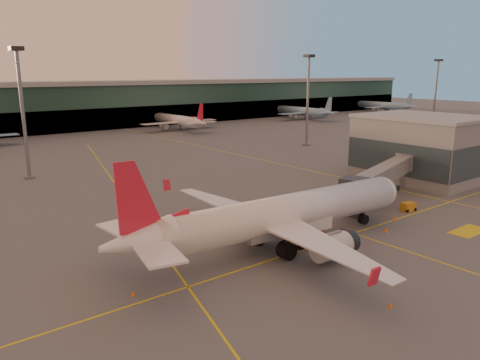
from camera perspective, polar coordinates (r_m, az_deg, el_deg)
ground at (r=57.62m, az=14.43°, el=-8.66°), size 600.00×600.00×0.00m
taxi_markings at (r=87.01m, az=-12.62°, el=-1.17°), size 100.12×173.00×0.01m
terminal at (r=179.48m, az=-24.33°, el=8.04°), size 400.00×20.00×17.60m
gate_building at (r=99.69m, az=21.31°, el=3.74°), size 18.40×22.40×12.60m
mast_west_near at (r=100.88m, az=-25.05°, el=8.42°), size 2.40×2.40×25.60m
mast_east_near at (r=136.01m, az=8.28°, el=10.38°), size 2.40×2.40×25.60m
mast_east_far at (r=199.01m, az=22.79°, el=10.33°), size 2.40×2.40×25.60m
distant_aircraft_row at (r=160.78m, az=-18.20°, el=4.94°), size 350.00×34.00×13.00m
main_airplane at (r=55.92m, az=4.68°, el=-4.42°), size 42.44×38.24×12.81m
jet_bridge at (r=81.50m, az=17.50°, el=0.74°), size 28.73×11.47×6.19m
catering_truck at (r=58.46m, az=8.03°, el=-5.10°), size 6.64×3.46×4.97m
gpu_cart at (r=76.46m, az=19.84°, el=-3.11°), size 2.40×1.59×1.33m
pushback_tug at (r=77.77m, az=16.20°, el=-2.57°), size 3.48×2.48×1.62m
cone_nose at (r=71.42m, az=18.34°, el=-4.40°), size 0.50×0.50×0.64m
cone_tail at (r=47.16m, az=-12.91°, el=-13.32°), size 0.38×0.38×0.48m
cone_wing_right at (r=46.06m, az=17.92°, el=-14.28°), size 0.42×0.42×0.54m
cone_wing_left at (r=70.09m, az=-4.55°, el=-4.13°), size 0.40×0.40×0.51m
cone_fwd at (r=65.91m, az=17.40°, el=-5.78°), size 0.50×0.50×0.64m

